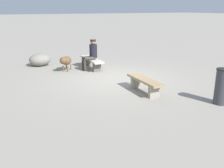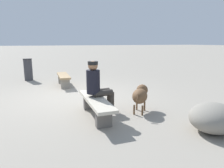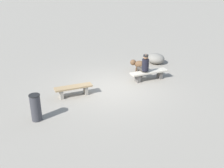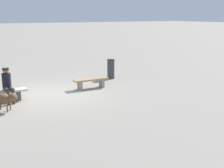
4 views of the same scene
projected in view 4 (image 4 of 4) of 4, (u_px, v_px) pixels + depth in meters
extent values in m
cube|color=gray|center=(52.00, 95.00, 11.65)|extent=(210.00, 210.00, 0.06)
cube|color=gray|center=(102.00, 83.00, 12.72)|extent=(0.14, 0.33, 0.37)
cube|color=gray|center=(80.00, 86.00, 12.25)|extent=(0.14, 0.33, 0.37)
cube|color=#A3845B|center=(91.00, 79.00, 12.43)|extent=(1.57, 0.48, 0.07)
cube|color=#605B56|center=(18.00, 95.00, 10.78)|extent=(0.17, 0.33, 0.37)
cube|color=beige|center=(1.00, 92.00, 10.46)|extent=(1.86, 0.52, 0.07)
cylinder|color=black|center=(7.00, 81.00, 10.47)|extent=(0.32, 0.32, 0.56)
sphere|color=#A3704C|center=(6.00, 71.00, 10.38)|extent=(0.22, 0.22, 0.22)
cylinder|color=black|center=(6.00, 69.00, 10.37)|extent=(0.24, 0.24, 0.08)
cylinder|color=#38332D|center=(6.00, 90.00, 10.31)|extent=(0.17, 0.45, 0.15)
cylinder|color=#38332D|center=(8.00, 98.00, 10.19)|extent=(0.11, 0.11, 0.51)
cylinder|color=#38332D|center=(11.00, 89.00, 10.40)|extent=(0.17, 0.45, 0.15)
cylinder|color=#38332D|center=(13.00, 97.00, 10.28)|extent=(0.11, 0.11, 0.51)
ellipsoid|color=brown|center=(3.00, 99.00, 9.50)|extent=(0.65, 0.63, 0.36)
sphere|color=brown|center=(13.00, 97.00, 9.43)|extent=(0.29, 0.29, 0.29)
cylinder|color=brown|center=(10.00, 107.00, 9.63)|extent=(0.04, 0.04, 0.24)
cylinder|color=brown|center=(7.00, 109.00, 9.45)|extent=(0.04, 0.04, 0.24)
cylinder|color=brown|center=(1.00, 106.00, 9.69)|extent=(0.04, 0.04, 0.24)
cylinder|color=#38383D|center=(111.00, 69.00, 14.36)|extent=(0.36, 0.36, 0.95)
cylinder|color=black|center=(111.00, 60.00, 14.24)|extent=(0.38, 0.38, 0.03)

